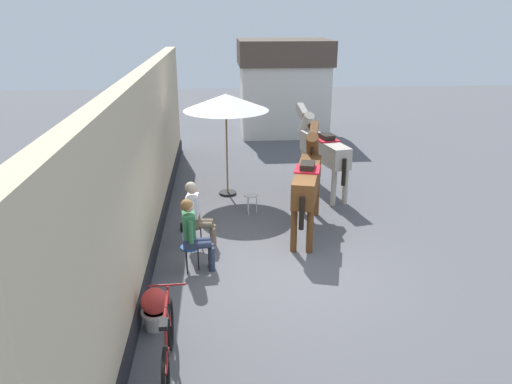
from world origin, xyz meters
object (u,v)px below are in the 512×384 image
Objects in this scene: flower_planter_near at (155,308)px; cafe_parasol at (226,103)px; saddled_horse_near at (308,178)px; satchel_bag at (187,226)px; spare_stool_white at (251,197)px; seated_visitor_near at (193,231)px; seated_visitor_far at (196,212)px; saddled_horse_far at (322,148)px; leaning_bicycle at (168,345)px.

cafe_parasol is (1.21, 5.69, 2.03)m from flower_planter_near.
saddled_horse_near is 2.79m from satchel_bag.
seated_visitor_near is at bearing -114.71° from spare_stool_white.
satchel_bag is (-0.23, 1.79, -0.68)m from seated_visitor_near.
seated_visitor_near is 0.54× the size of cafe_parasol.
seated_visitor_far is at bearing -102.48° from cafe_parasol.
seated_visitor_near is 1.83m from flower_planter_near.
saddled_horse_far is 1.68× the size of leaning_bicycle.
seated_visitor_near reaches higher than spare_stool_white.
seated_visitor_near reaches higher than satchel_bag.
saddled_horse_far is at bearing -14.82° from satchel_bag.
satchel_bag is (-3.38, -2.30, -1.06)m from saddled_horse_far.
satchel_bag is (-1.45, -0.86, -0.30)m from spare_stool_white.
seated_visitor_near is 2.89m from saddled_horse_near.
seated_visitor_far is 0.54× the size of cafe_parasol.
spare_stool_white reaches higher than satchel_bag.
seated_visitor_near is 2.94m from spare_stool_white.
spare_stool_white is at bearing -18.26° from satchel_bag.
flower_planter_near is 4.68m from spare_stool_white.
saddled_horse_near is 4.47m from flower_planter_near.
seated_visitor_far is 3.52m from cafe_parasol.
seated_visitor_far is 3.63m from leaning_bicycle.
seated_visitor_far is at bearing 78.51° from flower_planter_near.
flower_planter_near is 3.51m from satchel_bag.
cafe_parasol reaches higher than seated_visitor_far.
seated_visitor_far is at bearing 88.26° from seated_visitor_near.
saddled_horse_near is 6.37× the size of spare_stool_white.
flower_planter_near is at bearing -101.49° from seated_visitor_far.
seated_visitor_near is at bearing -127.62° from saddled_horse_far.
seated_visitor_far is 0.47× the size of saddled_horse_far.
cafe_parasol is (0.71, 3.99, 1.59)m from seated_visitor_near.
cafe_parasol is at bearing 17.85° from satchel_bag.
saddled_horse_near reaches higher than leaning_bicycle.
leaning_bicycle is at bearing -105.16° from spare_stool_white.
seated_visitor_near is 5.17m from saddled_horse_far.
cafe_parasol is 5.61× the size of spare_stool_white.
seated_visitor_near is 0.91m from seated_visitor_far.
saddled_horse_far reaches higher than flower_planter_near.
saddled_horse_far is (0.80, 2.44, 0.00)m from saddled_horse_near.
saddled_horse_near is 1.14× the size of cafe_parasol.
satchel_bag is at bearing -113.08° from cafe_parasol.
seated_visitor_far is 2.46m from saddled_horse_near.
saddled_horse_near is at bearing 49.58° from flower_planter_near.
flower_planter_near is (-0.50, -1.70, -0.44)m from seated_visitor_near.
flower_planter_near is at bearing -122.26° from saddled_horse_far.
flower_planter_near reaches higher than satchel_bag.
saddled_horse_near reaches higher than seated_visitor_near.
saddled_horse_near is at bearing -52.23° from satchel_bag.
saddled_horse_far is at bearing 2.39° from cafe_parasol.
satchel_bag is (-2.58, 0.14, -1.06)m from saddled_horse_near.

